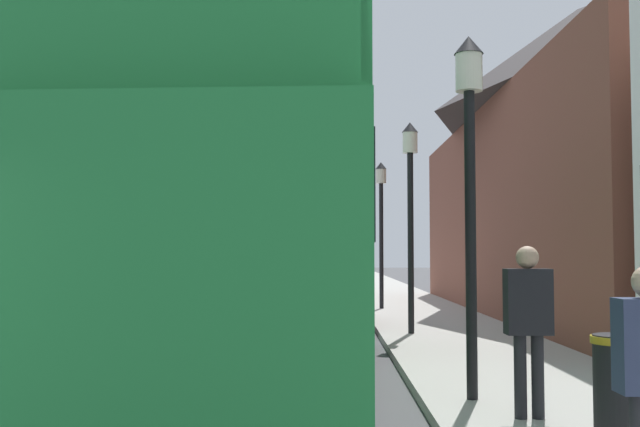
{
  "coord_description": "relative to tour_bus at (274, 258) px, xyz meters",
  "views": [
    {
      "loc": [
        3.68,
        -3.47,
        1.85
      ],
      "look_at": [
        3.56,
        8.07,
        2.46
      ],
      "focal_mm": 42.0,
      "sensor_mm": 36.0,
      "label": 1
    }
  ],
  "objects": [
    {
      "name": "pedestrian_second",
      "position": [
        2.79,
        -1.95,
        -0.58
      ],
      "size": [
        0.47,
        0.26,
        1.78
      ],
      "color": "#232328",
      "rests_on": "sidewalk"
    },
    {
      "name": "parked_car_ahead_of_bus",
      "position": [
        0.71,
        8.53,
        -1.13
      ],
      "size": [
        1.88,
        4.26,
        1.4
      ],
      "rotation": [
        0.0,
        0.0,
        0.04
      ],
      "color": "black",
      "rests_on": "ground_plane"
    },
    {
      "name": "ground_plane",
      "position": [
        -2.98,
        14.67,
        -1.79
      ],
      "size": [
        144.0,
        144.0,
        0.0
      ],
      "primitive_type": "plane",
      "color": "#4C4C4F"
    },
    {
      "name": "lamp_post_nearest",
      "position": [
        2.39,
        -0.93,
        1.35
      ],
      "size": [
        0.35,
        0.35,
        4.31
      ],
      "color": "black",
      "rests_on": "sidewalk"
    },
    {
      "name": "tour_bus",
      "position": [
        0.0,
        0.0,
        0.0
      ],
      "size": [
        2.95,
        11.25,
        4.02
      ],
      "rotation": [
        0.0,
        0.0,
        -0.05
      ],
      "color": "#1E7A38",
      "rests_on": "ground_plane"
    },
    {
      "name": "litter_bin",
      "position": [
        3.12,
        -3.55,
        -1.11
      ],
      "size": [
        0.48,
        0.48,
        1.03
      ],
      "color": "black",
      "rests_on": "sidewalk"
    },
    {
      "name": "lamp_post_third",
      "position": [
        2.36,
        13.52,
        1.5
      ],
      "size": [
        0.35,
        0.35,
        4.56
      ],
      "color": "black",
      "rests_on": "sidewalk"
    },
    {
      "name": "brick_terrace_rear",
      "position": [
        8.06,
        11.97,
        2.73
      ],
      "size": [
        6.0,
        20.61,
        9.04
      ],
      "color": "brown",
      "rests_on": "ground_plane"
    },
    {
      "name": "lamp_post_second",
      "position": [
        2.48,
        6.29,
        1.49
      ],
      "size": [
        0.35,
        0.35,
        4.55
      ],
      "color": "black",
      "rests_on": "sidewalk"
    },
    {
      "name": "sidewalk",
      "position": [
        3.43,
        11.67,
        -1.72
      ],
      "size": [
        3.26,
        108.0,
        0.14
      ],
      "color": "#ADAAA3",
      "rests_on": "ground_plane"
    }
  ]
}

